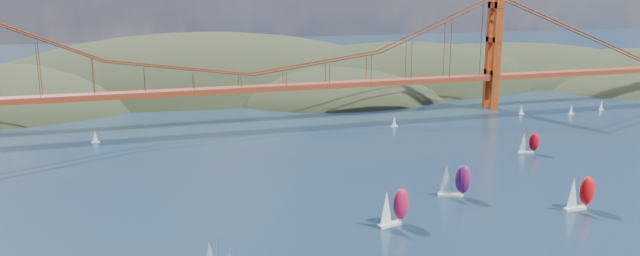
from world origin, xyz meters
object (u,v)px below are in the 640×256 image
(racer_0, at_px, (393,206))
(racer_rwb, at_px, (454,180))
(racer_3, at_px, (528,142))
(racer_1, at_px, (580,192))

(racer_0, xyz_separation_m, racer_rwb, (25.88, 15.34, 0.01))
(racer_3, relative_size, racer_rwb, 0.80)
(racer_rwb, bearing_deg, racer_0, -128.62)
(racer_3, bearing_deg, racer_1, -99.30)
(racer_0, xyz_separation_m, racer_3, (75.07, 49.66, -1.00))
(racer_1, height_order, racer_3, racer_1)
(racer_rwb, bearing_deg, racer_1, -14.51)
(racer_rwb, bearing_deg, racer_3, 55.64)
(racer_1, relative_size, racer_rwb, 0.98)
(racer_1, distance_m, racer_3, 58.07)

